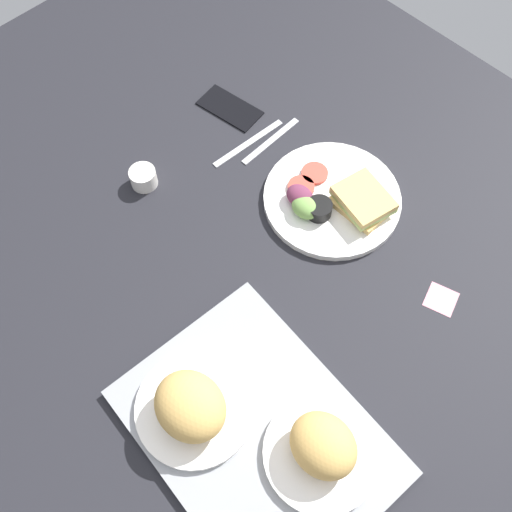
{
  "coord_description": "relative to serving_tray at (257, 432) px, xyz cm",
  "views": [
    {
      "loc": [
        -36.14,
        39.98,
        103.01
      ],
      "look_at": [
        2.0,
        3.0,
        4.0
      ],
      "focal_mm": 41.49,
      "sensor_mm": 36.0,
      "label": 1
    }
  ],
  "objects": [
    {
      "name": "bread_plate_far",
      "position": [
        9.69,
        5.53,
        4.89
      ],
      "size": [
        20.38,
        20.38,
        10.05
      ],
      "color": "white",
      "rests_on": "serving_tray"
    },
    {
      "name": "espresso_cup",
      "position": [
        53.73,
        -19.08,
        1.2
      ],
      "size": [
        5.6,
        5.6,
        4.0
      ],
      "primitive_type": "cylinder",
      "color": "silver",
      "rests_on": "ground_plane"
    },
    {
      "name": "fork",
      "position": [
        43.14,
        -46.16,
        -0.55
      ],
      "size": [
        1.88,
        17.03,
        0.5
      ],
      "primitive_type": "cube",
      "rotation": [
        0.0,
        0.0,
        1.6
      ],
      "color": "#B7B7BC",
      "rests_on": "ground_plane"
    },
    {
      "name": "knife",
      "position": [
        46.14,
        -42.16,
        -0.55
      ],
      "size": [
        2.62,
        19.05,
        0.5
      ],
      "primitive_type": "cube",
      "rotation": [
        0.0,
        0.0,
        1.51
      ],
      "color": "#B7B7BC",
      "rests_on": "ground_plane"
    },
    {
      "name": "ground_plane",
      "position": [
        21.2,
        -25.28,
        -2.3
      ],
      "size": [
        190.0,
        150.0,
        3.0
      ],
      "primitive_type": "cube",
      "color": "black"
    },
    {
      "name": "serving_tray",
      "position": [
        0.0,
        0.0,
        0.0
      ],
      "size": [
        47.3,
        36.21,
        1.6
      ],
      "primitive_type": "cube",
      "rotation": [
        0.0,
        0.0,
        -0.07
      ],
      "color": "gray",
      "rests_on": "ground_plane"
    },
    {
      "name": "cell_phone",
      "position": [
        56.37,
        -46.09,
        -0.4
      ],
      "size": [
        15.36,
        9.38,
        0.8
      ],
      "primitive_type": "cube",
      "rotation": [
        0.0,
        0.0,
        0.16
      ],
      "color": "black",
      "rests_on": "ground_plane"
    },
    {
      "name": "plate_with_salad",
      "position": [
        22.48,
        -43.74,
        0.91
      ],
      "size": [
        28.46,
        28.46,
        5.4
      ],
      "color": "white",
      "rests_on": "ground_plane"
    },
    {
      "name": "bread_plate_near",
      "position": [
        -9.76,
        -5.16,
        4.38
      ],
      "size": [
        19.3,
        19.3,
        9.19
      ],
      "color": "white",
      "rests_on": "serving_tray"
    },
    {
      "name": "sticky_note",
      "position": [
        -6.53,
        -42.57,
        -0.74
      ],
      "size": [
        7.06,
        7.06,
        0.12
      ],
      "primitive_type": "cube",
      "rotation": [
        0.0,
        0.0,
        0.31
      ],
      "color": "pink",
      "rests_on": "ground_plane"
    }
  ]
}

